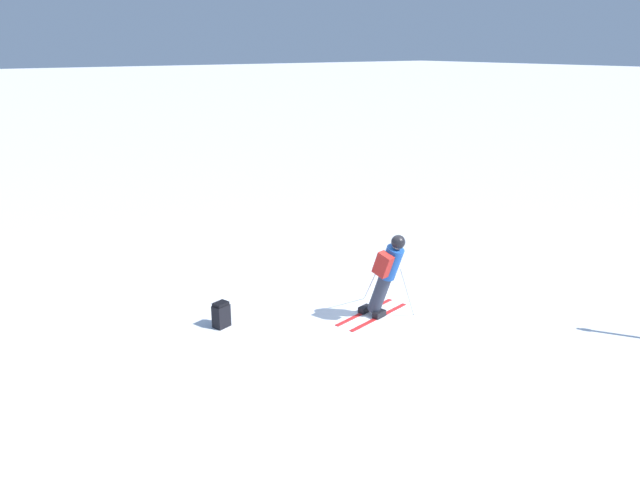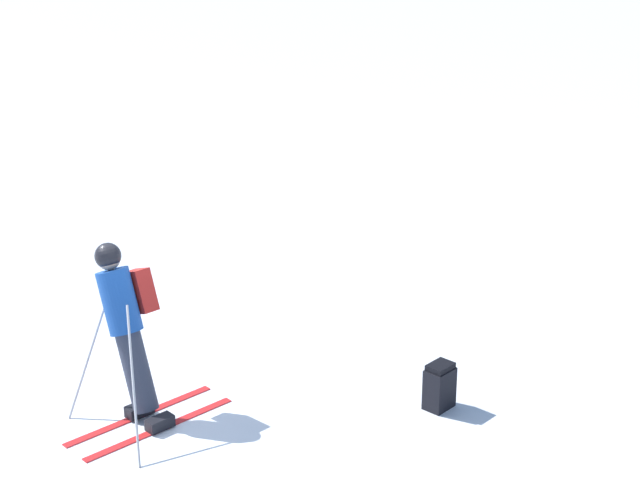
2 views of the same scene
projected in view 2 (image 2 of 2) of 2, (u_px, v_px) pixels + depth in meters
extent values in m
plane|color=white|center=(139.00, 410.00, 11.01)|extent=(300.00, 300.00, 0.00)
cube|color=red|center=(140.00, 415.00, 10.90)|extent=(0.45, 1.73, 0.01)
cube|color=red|center=(160.00, 429.00, 10.65)|extent=(0.45, 1.73, 0.01)
cube|color=black|center=(139.00, 410.00, 10.87)|extent=(0.19, 0.30, 0.12)
cube|color=black|center=(160.00, 423.00, 10.63)|extent=(0.19, 0.30, 0.12)
cylinder|color=#2D3342|center=(137.00, 371.00, 10.72)|extent=(0.56, 0.36, 0.86)
cylinder|color=#194799|center=(119.00, 301.00, 10.64)|extent=(0.59, 0.44, 0.72)
sphere|color=tan|center=(109.00, 259.00, 10.60)|extent=(0.34, 0.29, 0.29)
sphere|color=black|center=(108.00, 256.00, 10.59)|extent=(0.39, 0.33, 0.34)
cube|color=#AD231E|center=(140.00, 291.00, 10.81)|extent=(0.44, 0.26, 0.51)
cylinder|color=#B7B7BC|center=(87.00, 362.00, 10.82)|extent=(0.11, 0.52, 1.11)
cylinder|color=#B7B7BC|center=(133.00, 385.00, 10.22)|extent=(0.94, 0.35, 1.26)
cube|color=black|center=(439.00, 388.00, 10.99)|extent=(0.29, 0.35, 0.44)
cube|color=black|center=(440.00, 367.00, 10.90)|extent=(0.27, 0.31, 0.06)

